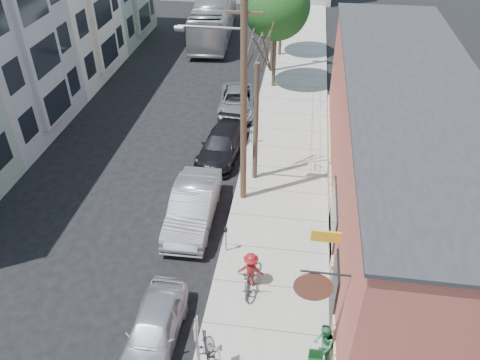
# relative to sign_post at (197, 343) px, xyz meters

# --- Properties ---
(ground) EXTENTS (120.00, 120.00, 0.00)m
(ground) POSITION_rel_sign_post_xyz_m (-2.35, 4.01, -1.83)
(ground) COLOR black
(sidewalk) EXTENTS (4.50, 58.00, 0.15)m
(sidewalk) POSITION_rel_sign_post_xyz_m (1.90, 15.01, -1.76)
(sidewalk) COLOR #A09F94
(sidewalk) RESTS_ON ground
(cafe_building) EXTENTS (6.60, 20.20, 6.61)m
(cafe_building) POSITION_rel_sign_post_xyz_m (6.64, 9.00, 1.47)
(cafe_building) COLOR #B15141
(cafe_building) RESTS_ON ground
(apartment_row) EXTENTS (6.30, 32.00, 9.00)m
(apartment_row) POSITION_rel_sign_post_xyz_m (-14.20, 18.01, 2.67)
(apartment_row) COLOR #90A289
(apartment_row) RESTS_ON ground
(sign_post) EXTENTS (0.07, 0.45, 2.80)m
(sign_post) POSITION_rel_sign_post_xyz_m (0.00, 0.00, 0.00)
(sign_post) COLOR slate
(sign_post) RESTS_ON sidewalk
(parking_meter_near) EXTENTS (0.14, 0.14, 1.24)m
(parking_meter_near) POSITION_rel_sign_post_xyz_m (-0.10, 5.62, -0.85)
(parking_meter_near) COLOR slate
(parking_meter_near) RESTS_ON sidewalk
(parking_meter_far) EXTENTS (0.14, 0.14, 1.24)m
(parking_meter_far) POSITION_rel_sign_post_xyz_m (-0.10, 14.22, -0.85)
(parking_meter_far) COLOR slate
(parking_meter_far) RESTS_ON sidewalk
(utility_pole_near) EXTENTS (3.57, 0.28, 10.00)m
(utility_pole_near) POSITION_rel_sign_post_xyz_m (0.04, 9.30, 3.58)
(utility_pole_near) COLOR #503A28
(utility_pole_near) RESTS_ON sidewalk
(tree_bare) EXTENTS (0.24, 0.24, 6.02)m
(tree_bare) POSITION_rel_sign_post_xyz_m (0.45, 10.98, 1.33)
(tree_bare) COLOR #44392C
(tree_bare) RESTS_ON sidewalk
(tree_leafy_mid) EXTENTS (4.21, 4.21, 7.45)m
(tree_leafy_mid) POSITION_rel_sign_post_xyz_m (0.45, 21.96, 3.65)
(tree_leafy_mid) COLOR #44392C
(tree_leafy_mid) RESTS_ON sidewalk
(patron_green) EXTENTS (0.65, 0.80, 1.57)m
(patron_green) POSITION_rel_sign_post_xyz_m (3.80, 1.16, -0.90)
(patron_green) COLOR #2E754B
(patron_green) RESTS_ON sidewalk
(cyclist) EXTENTS (1.02, 0.62, 1.53)m
(cyclist) POSITION_rel_sign_post_xyz_m (1.12, 3.99, -0.92)
(cyclist) COLOR maroon
(cyclist) RESTS_ON sidewalk
(cyclist_bike) EXTENTS (0.79, 2.16, 1.13)m
(cyclist_bike) POSITION_rel_sign_post_xyz_m (1.12, 3.99, -1.12)
(cyclist_bike) COLOR black
(cyclist_bike) RESTS_ON sidewalk
(parked_bike_a) EXTENTS (1.10, 1.87, 1.09)m
(parked_bike_a) POSITION_rel_sign_post_xyz_m (0.12, 0.54, -1.14)
(parked_bike_a) COLOR black
(parked_bike_a) RESTS_ON sidewalk
(car_0) EXTENTS (1.65, 4.10, 1.40)m
(car_0) POSITION_rel_sign_post_xyz_m (-1.78, 1.14, -1.13)
(car_0) COLOR #ABABB2
(car_0) RESTS_ON ground
(car_1) EXTENTS (1.90, 5.19, 1.70)m
(car_1) POSITION_rel_sign_post_xyz_m (-1.88, 7.43, -0.98)
(car_1) COLOR #AAACB2
(car_1) RESTS_ON ground
(car_2) EXTENTS (2.42, 5.00, 1.40)m
(car_2) POSITION_rel_sign_post_xyz_m (-1.55, 12.93, -1.13)
(car_2) COLOR black
(car_2) RESTS_ON ground
(car_3) EXTENTS (2.62, 4.95, 1.33)m
(car_3) POSITION_rel_sign_post_xyz_m (-1.55, 18.22, -1.17)
(car_3) COLOR gray
(car_3) RESTS_ON ground
(bus) EXTENTS (3.71, 12.32, 3.38)m
(bus) POSITION_rel_sign_post_xyz_m (-5.52, 31.67, -0.14)
(bus) COLOR beige
(bus) RESTS_ON ground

